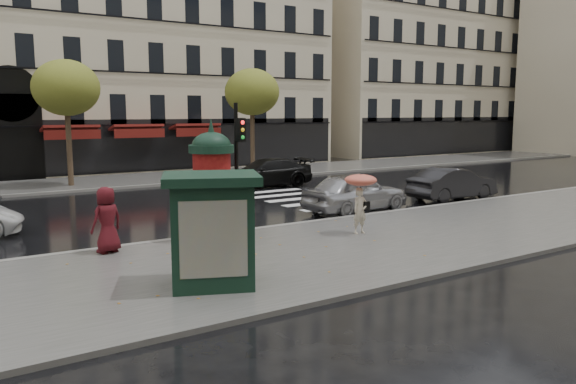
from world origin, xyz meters
TOP-DOWN VIEW (x-y plane):
  - ground at (0.00, 0.00)m, footprint 160.00×160.00m
  - near_sidewalk at (0.00, -0.50)m, footprint 90.00×7.00m
  - far_sidewalk at (0.00, 19.00)m, footprint 90.00×6.00m
  - near_kerb at (0.00, 3.00)m, footprint 90.00×0.25m
  - far_kerb at (0.00, 16.00)m, footprint 90.00×0.25m
  - zebra_crossing at (6.00, 9.60)m, footprint 3.60×11.75m
  - bldg_far_corner at (6.00, 30.00)m, footprint 26.00×14.00m
  - bldg_far_right at (34.00, 30.00)m, footprint 24.00×14.00m
  - tree_far_left at (-2.00, 18.00)m, footprint 3.40×3.40m
  - tree_far_right at (9.00, 18.00)m, footprint 3.40×3.40m
  - woman_umbrella at (3.03, 0.50)m, footprint 1.02×1.02m
  - woman_red at (-1.57, 2.40)m, footprint 0.92×0.87m
  - man_burgundy at (-4.35, 2.40)m, footprint 1.03×0.84m
  - morris_column at (-1.18, 2.40)m, footprint 1.36×1.36m
  - traffic_light at (-0.25, 2.48)m, footprint 0.29×0.40m
  - newsstand at (-3.20, -1.84)m, footprint 2.57×2.40m
  - car_silver at (5.92, 4.20)m, footprint 4.69×2.15m
  - car_darkgrey at (11.62, 4.20)m, footprint 4.45×1.57m
  - car_black at (6.77, 12.68)m, footprint 5.31×2.52m

SIDE VIEW (x-z plane):
  - ground at x=0.00m, z-range 0.00..0.00m
  - zebra_crossing at x=6.00m, z-range 0.00..0.01m
  - near_sidewalk at x=0.00m, z-range 0.00..0.12m
  - far_sidewalk at x=0.00m, z-range 0.00..0.12m
  - near_kerb at x=0.00m, z-range 0.00..0.14m
  - far_kerb at x=0.00m, z-range 0.00..0.14m
  - car_darkgrey at x=11.62m, z-range 0.00..1.46m
  - car_black at x=6.77m, z-range 0.00..1.50m
  - car_silver at x=5.92m, z-range 0.00..1.56m
  - woman_red at x=-1.57m, z-range 0.12..1.62m
  - man_burgundy at x=-4.35m, z-range 0.12..1.94m
  - newsstand at x=-3.20m, z-range 0.16..2.64m
  - woman_umbrella at x=3.03m, z-range 0.43..2.38m
  - morris_column at x=-1.18m, z-range 0.04..3.69m
  - traffic_light at x=-0.25m, z-range 0.56..4.66m
  - tree_far_left at x=-2.00m, z-range 1.85..8.49m
  - tree_far_right at x=9.00m, z-range 1.85..8.49m
  - bldg_far_corner at x=6.00m, z-range -0.14..22.76m
  - bldg_far_right at x=34.00m, z-range -0.14..22.76m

